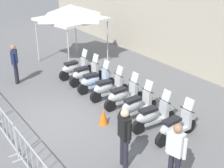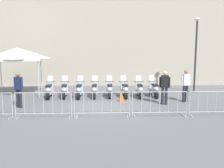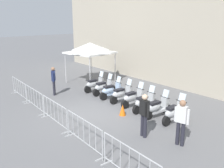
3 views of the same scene
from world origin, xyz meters
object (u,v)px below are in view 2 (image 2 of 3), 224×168
object	(u,v)px
motorcycle_3	(95,90)
traffic_cone	(121,97)
motorcycle_6	(139,90)
officer_by_barriers	(19,88)
motorcycle_1	(65,90)
officer_near_row_end	(165,86)
motorcycle_7	(154,89)
street_lamp	(196,47)
motorcycle_5	(125,90)
barrier_segment_3	(160,104)
motorcycle_0	(49,90)
barrier_segment_2	(102,105)
canopy_tent	(17,54)
barrier_segment_1	(43,105)
motorcycle_2	(79,90)
officer_mid_plaza	(186,84)
motorcycle_4	(110,90)
barrier_segment_4	(216,104)

from	to	relation	value
motorcycle_3	traffic_cone	size ratio (longest dim) A/B	3.12
motorcycle_6	officer_by_barriers	world-z (taller)	officer_by_barriers
motorcycle_1	officer_near_row_end	bearing A→B (deg)	-30.89
motorcycle_6	motorcycle_7	world-z (taller)	same
motorcycle_3	street_lamp	xyz separation A→B (m)	(6.62, 0.18, 2.51)
motorcycle_5	barrier_segment_3	size ratio (longest dim) A/B	0.76
motorcycle_3	motorcycle_5	world-z (taller)	same
motorcycle_6	traffic_cone	bearing A→B (deg)	-146.50
barrier_segment_3	motorcycle_0	bearing A→B (deg)	132.00
motorcycle_3	officer_by_barriers	world-z (taller)	officer_by_barriers
motorcycle_7	street_lamp	bearing A→B (deg)	13.96
motorcycle_3	traffic_cone	xyz separation A→B (m)	(1.24, -1.45, -0.18)
barrier_segment_2	canopy_tent	world-z (taller)	canopy_tent
motorcycle_1	officer_by_barriers	world-z (taller)	officer_by_barriers
motorcycle_6	street_lamp	bearing A→B (deg)	10.47
motorcycle_5	barrier_segment_1	world-z (taller)	motorcycle_5
motorcycle_5	canopy_tent	xyz separation A→B (m)	(-6.16, 2.25, 2.06)
motorcycle_1	officer_near_row_end	distance (m)	5.75
motorcycle_2	traffic_cone	xyz separation A→B (m)	(2.11, -1.57, -0.18)
motorcycle_5	motorcycle_2	bearing A→B (deg)	169.77
motorcycle_0	officer_by_barriers	distance (m)	2.58
motorcycle_7	barrier_segment_2	size ratio (longest dim) A/B	0.76
traffic_cone	motorcycle_0	bearing A→B (deg)	153.28
motorcycle_0	barrier_segment_3	distance (m)	6.88
barrier_segment_1	officer_mid_plaza	world-z (taller)	officer_mid_plaza
motorcycle_0	barrier_segment_2	xyz separation A→B (m)	(2.24, -4.67, 0.07)
motorcycle_2	officer_mid_plaza	size ratio (longest dim) A/B	0.99
motorcycle_0	motorcycle_4	xyz separation A→B (m)	(3.46, -0.59, 0.00)
motorcycle_4	officer_mid_plaza	xyz separation A→B (m)	(3.68, -2.16, 0.53)
motorcycle_4	barrier_segment_2	bearing A→B (deg)	-106.63
barrier_segment_4	motorcycle_6	bearing A→B (deg)	111.73
barrier_segment_1	motorcycle_2	bearing A→B (deg)	64.66
motorcycle_6	officer_by_barriers	bearing A→B (deg)	-170.48
motorcycle_5	officer_by_barriers	xyz separation A→B (m)	(-5.67, -1.31, 0.53)
barrier_segment_1	barrier_segment_2	distance (m)	2.40
motorcycle_1	motorcycle_6	distance (m)	4.39
motorcycle_3	barrier_segment_4	distance (m)	6.71
motorcycle_1	officer_mid_plaza	xyz separation A→B (m)	(6.27, -2.63, 0.53)
motorcycle_7	officer_near_row_end	size ratio (longest dim) A/B	1.00
motorcycle_5	officer_near_row_end	distance (m)	2.73
motorcycle_3	canopy_tent	world-z (taller)	canopy_tent
barrier_segment_2	officer_by_barriers	distance (m)	4.42
motorcycle_2	canopy_tent	size ratio (longest dim) A/B	0.59
barrier_segment_2	motorcycle_5	bearing A→B (deg)	61.66
motorcycle_3	street_lamp	distance (m)	7.08
motorcycle_7	barrier_segment_4	distance (m)	4.57
barrier_segment_2	canopy_tent	size ratio (longest dim) A/B	0.78
street_lamp	canopy_tent	world-z (taller)	street_lamp
motorcycle_4	barrier_segment_3	xyz separation A→B (m)	(1.14, -4.52, 0.07)
barrier_segment_2	traffic_cone	size ratio (longest dim) A/B	4.14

